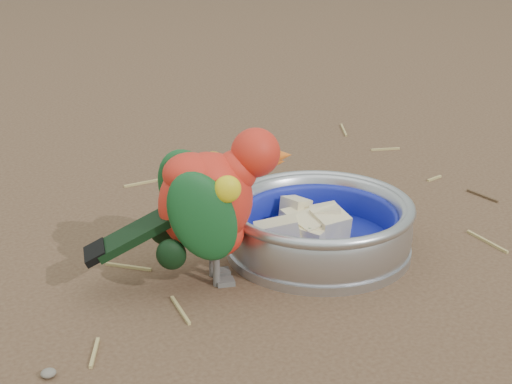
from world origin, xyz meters
TOP-DOWN VIEW (x-y plane):
  - ground at (0.00, 0.00)m, footprint 60.00×60.00m
  - food_bowl at (0.05, 0.06)m, footprint 0.21×0.21m
  - bowl_wall at (0.05, 0.06)m, footprint 0.21×0.21m
  - fruit_wedges at (0.05, 0.06)m, footprint 0.12×0.12m
  - lory_parrot at (-0.08, 0.07)m, footprint 0.21×0.16m
  - ground_debris at (0.05, 0.09)m, footprint 0.90×0.80m

SIDE VIEW (x-z plane):
  - ground at x=0.00m, z-range 0.00..0.00m
  - ground_debris at x=0.05m, z-range 0.00..0.01m
  - food_bowl at x=0.05m, z-range 0.00..0.02m
  - fruit_wedges at x=0.05m, z-range 0.02..0.05m
  - bowl_wall at x=0.05m, z-range 0.02..0.06m
  - lory_parrot at x=-0.08m, z-range 0.00..0.16m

